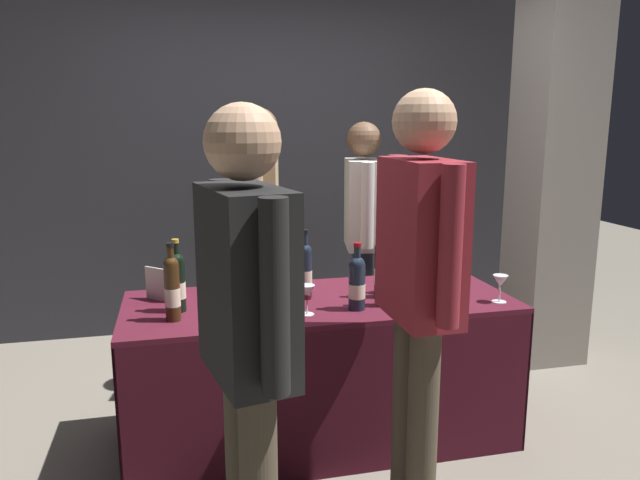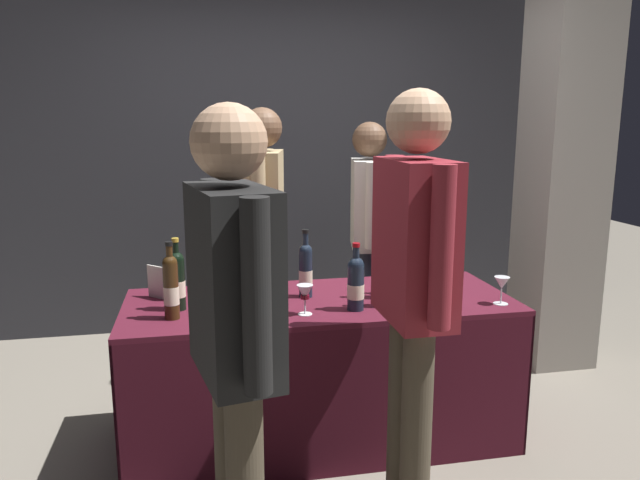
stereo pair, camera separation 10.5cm
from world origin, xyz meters
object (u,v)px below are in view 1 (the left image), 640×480
at_px(wine_glass_near_taster, 307,294).
at_px(vendor_presenter, 260,222).
at_px(concrete_pillar, 557,114).
at_px(featured_wine_bottle, 177,281).
at_px(wine_glass_near_vendor, 500,282).
at_px(display_bottle_0, 381,268).
at_px(taster_foreground_right, 247,323).
at_px(tasting_table, 320,341).
at_px(wine_glass_mid, 432,272).

distance_m(wine_glass_near_taster, vendor_presenter, 0.92).
bearing_deg(concrete_pillar, featured_wine_bottle, -163.39).
distance_m(featured_wine_bottle, wine_glass_near_vendor, 1.54).
xyz_separation_m(featured_wine_bottle, vendor_presenter, (0.48, 0.71, 0.14)).
height_order(wine_glass_near_taster, vendor_presenter, vendor_presenter).
xyz_separation_m(featured_wine_bottle, display_bottle_0, (0.99, -0.01, 0.01)).
bearing_deg(taster_foreground_right, display_bottle_0, -49.47).
distance_m(concrete_pillar, wine_glass_near_taster, 2.22).
height_order(wine_glass_near_vendor, wine_glass_near_taster, wine_glass_near_taster).
relative_size(featured_wine_bottle, wine_glass_near_taster, 2.45).
bearing_deg(concrete_pillar, display_bottle_0, -153.04).
bearing_deg(tasting_table, wine_glass_near_vendor, -16.23).
distance_m(display_bottle_0, wine_glass_near_vendor, 0.58).
bearing_deg(wine_glass_near_taster, wine_glass_mid, 20.08).
bearing_deg(wine_glass_near_vendor, wine_glass_near_taster, 178.14).
height_order(wine_glass_mid, vendor_presenter, vendor_presenter).
bearing_deg(display_bottle_0, featured_wine_bottle, 179.64).
relative_size(tasting_table, vendor_presenter, 1.13).
relative_size(concrete_pillar, wine_glass_near_vendor, 24.40).
distance_m(featured_wine_bottle, display_bottle_0, 0.99).
xyz_separation_m(tasting_table, featured_wine_bottle, (-0.68, -0.02, 0.36)).
relative_size(display_bottle_0, wine_glass_near_taster, 2.54).
bearing_deg(taster_foreground_right, featured_wine_bottle, 1.04).
bearing_deg(wine_glass_near_taster, vendor_presenter, 95.48).
relative_size(vendor_presenter, taster_foreground_right, 1.01).
xyz_separation_m(display_bottle_0, taster_foreground_right, (-0.78, -0.98, 0.11)).
bearing_deg(vendor_presenter, wine_glass_near_taster, 16.98).
distance_m(concrete_pillar, taster_foreground_right, 2.87).
xyz_separation_m(wine_glass_mid, wine_glass_near_taster, (-0.73, -0.27, 0.01)).
height_order(featured_wine_bottle, wine_glass_near_vendor, featured_wine_bottle).
relative_size(tasting_table, taster_foreground_right, 1.14).
xyz_separation_m(wine_glass_near_vendor, taster_foreground_right, (-1.31, -0.76, 0.16)).
distance_m(tasting_table, taster_foreground_right, 1.21).
bearing_deg(tasting_table, display_bottle_0, -5.65).
bearing_deg(tasting_table, taster_foreground_right, -115.11).
bearing_deg(display_bottle_0, taster_foreground_right, -128.50).
bearing_deg(display_bottle_0, wine_glass_near_vendor, -21.86).
height_order(concrete_pillar, featured_wine_bottle, concrete_pillar).
relative_size(tasting_table, display_bottle_0, 5.39).
bearing_deg(wine_glass_near_vendor, featured_wine_bottle, 171.76).
bearing_deg(wine_glass_mid, wine_glass_near_vendor, -52.71).
xyz_separation_m(concrete_pillar, featured_wine_bottle, (-2.42, -0.72, -0.76)).
relative_size(tasting_table, wine_glass_near_vendor, 14.10).
relative_size(wine_glass_near_vendor, wine_glass_mid, 1.06).
xyz_separation_m(display_bottle_0, vendor_presenter, (-0.51, 0.72, 0.13)).
height_order(display_bottle_0, wine_glass_mid, display_bottle_0).
relative_size(tasting_table, wine_glass_mid, 14.89).
xyz_separation_m(concrete_pillar, vendor_presenter, (-1.94, -0.01, -0.63)).
distance_m(tasting_table, wine_glass_near_taster, 0.40).
distance_m(tasting_table, display_bottle_0, 0.48).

